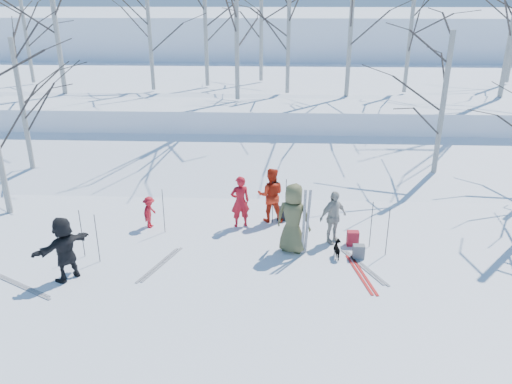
{
  "coord_description": "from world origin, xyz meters",
  "views": [
    {
      "loc": [
        0.59,
        -11.52,
        6.49
      ],
      "look_at": [
        0.0,
        1.5,
        1.3
      ],
      "focal_mm": 35.0,
      "sensor_mm": 36.0,
      "label": 1
    }
  ],
  "objects_px": {
    "backpack_grey": "(359,252)",
    "backpack_dark": "(283,213)",
    "skier_redor_behind": "(271,195)",
    "dog": "(338,250)",
    "skier_olive_center": "(293,218)",
    "skier_red_north": "(240,202)",
    "backpack_red": "(353,238)",
    "skier_grey_west": "(64,249)",
    "skier_red_seated": "(150,212)",
    "skier_cream_east": "(333,217)"
  },
  "relations": [
    {
      "from": "skier_red_seated",
      "to": "skier_grey_west",
      "type": "distance_m",
      "value": 3.25
    },
    {
      "from": "skier_red_seated",
      "to": "backpack_grey",
      "type": "xyz_separation_m",
      "value": [
        5.93,
        -1.62,
        -0.29
      ]
    },
    {
      "from": "skier_grey_west",
      "to": "backpack_red",
      "type": "distance_m",
      "value": 7.49
    },
    {
      "from": "dog",
      "to": "backpack_dark",
      "type": "height_order",
      "value": "dog"
    },
    {
      "from": "skier_olive_center",
      "to": "backpack_grey",
      "type": "distance_m",
      "value": 1.92
    },
    {
      "from": "dog",
      "to": "backpack_grey",
      "type": "distance_m",
      "value": 0.53
    },
    {
      "from": "skier_red_north",
      "to": "backpack_red",
      "type": "relative_size",
      "value": 3.77
    },
    {
      "from": "skier_red_north",
      "to": "backpack_dark",
      "type": "height_order",
      "value": "skier_red_north"
    },
    {
      "from": "skier_olive_center",
      "to": "backpack_dark",
      "type": "bearing_deg",
      "value": -62.64
    },
    {
      "from": "skier_red_north",
      "to": "backpack_red",
      "type": "xyz_separation_m",
      "value": [
        3.2,
        -1.09,
        -0.58
      ]
    },
    {
      "from": "skier_cream_east",
      "to": "skier_grey_west",
      "type": "distance_m",
      "value": 6.99
    },
    {
      "from": "skier_redor_behind",
      "to": "backpack_grey",
      "type": "height_order",
      "value": "skier_redor_behind"
    },
    {
      "from": "skier_olive_center",
      "to": "backpack_dark",
      "type": "xyz_separation_m",
      "value": [
        -0.26,
        2.01,
        -0.76
      ]
    },
    {
      "from": "skier_red_north",
      "to": "skier_cream_east",
      "type": "xyz_separation_m",
      "value": [
        2.64,
        -0.92,
        -0.03
      ]
    },
    {
      "from": "skier_red_seated",
      "to": "skier_olive_center",
      "type": "bearing_deg",
      "value": -94.96
    },
    {
      "from": "skier_redor_behind",
      "to": "backpack_dark",
      "type": "distance_m",
      "value": 0.75
    },
    {
      "from": "skier_olive_center",
      "to": "skier_grey_west",
      "type": "height_order",
      "value": "skier_olive_center"
    },
    {
      "from": "skier_red_north",
      "to": "dog",
      "type": "xyz_separation_m",
      "value": [
        2.72,
        -1.82,
        -0.57
      ]
    },
    {
      "from": "skier_redor_behind",
      "to": "dog",
      "type": "xyz_separation_m",
      "value": [
        1.82,
        -2.24,
        -0.62
      ]
    },
    {
      "from": "dog",
      "to": "skier_redor_behind",
      "type": "bearing_deg",
      "value": -58.48
    },
    {
      "from": "skier_redor_behind",
      "to": "backpack_grey",
      "type": "xyz_separation_m",
      "value": [
        2.35,
        -2.24,
        -0.66
      ]
    },
    {
      "from": "skier_grey_west",
      "to": "backpack_grey",
      "type": "relative_size",
      "value": 4.29
    },
    {
      "from": "skier_redor_behind",
      "to": "skier_cream_east",
      "type": "bearing_deg",
      "value": 142.48
    },
    {
      "from": "dog",
      "to": "backpack_grey",
      "type": "bearing_deg",
      "value": 171.8
    },
    {
      "from": "skier_olive_center",
      "to": "backpack_red",
      "type": "height_order",
      "value": "skier_olive_center"
    },
    {
      "from": "skier_grey_west",
      "to": "dog",
      "type": "xyz_separation_m",
      "value": [
        6.71,
        1.34,
        -0.59
      ]
    },
    {
      "from": "skier_cream_east",
      "to": "dog",
      "type": "distance_m",
      "value": 1.05
    },
    {
      "from": "skier_red_seated",
      "to": "backpack_dark",
      "type": "xyz_separation_m",
      "value": [
        3.94,
        0.73,
        -0.28
      ]
    },
    {
      "from": "skier_redor_behind",
      "to": "skier_grey_west",
      "type": "bearing_deg",
      "value": 36.24
    },
    {
      "from": "skier_olive_center",
      "to": "backpack_dark",
      "type": "height_order",
      "value": "skier_olive_center"
    },
    {
      "from": "backpack_red",
      "to": "skier_redor_behind",
      "type": "bearing_deg",
      "value": 146.55
    },
    {
      "from": "skier_olive_center",
      "to": "backpack_dark",
      "type": "distance_m",
      "value": 2.17
    },
    {
      "from": "skier_olive_center",
      "to": "skier_red_seated",
      "type": "height_order",
      "value": "skier_olive_center"
    },
    {
      "from": "skier_olive_center",
      "to": "skier_redor_behind",
      "type": "height_order",
      "value": "skier_olive_center"
    },
    {
      "from": "backpack_grey",
      "to": "backpack_dark",
      "type": "bearing_deg",
      "value": 130.24
    },
    {
      "from": "backpack_grey",
      "to": "backpack_red",
      "type": "bearing_deg",
      "value": 94.52
    },
    {
      "from": "skier_grey_west",
      "to": "skier_cream_east",
      "type": "bearing_deg",
      "value": 144.28
    },
    {
      "from": "skier_olive_center",
      "to": "skier_cream_east",
      "type": "xyz_separation_m",
      "value": [
        1.12,
        0.57,
        -0.2
      ]
    },
    {
      "from": "dog",
      "to": "backpack_grey",
      "type": "xyz_separation_m",
      "value": [
        0.53,
        -0.0,
        -0.03
      ]
    },
    {
      "from": "skier_cream_east",
      "to": "skier_grey_west",
      "type": "height_order",
      "value": "skier_grey_west"
    },
    {
      "from": "backpack_dark",
      "to": "backpack_red",
      "type": "bearing_deg",
      "value": -40.04
    },
    {
      "from": "skier_grey_west",
      "to": "backpack_red",
      "type": "bearing_deg",
      "value": 141.62
    },
    {
      "from": "backpack_red",
      "to": "backpack_grey",
      "type": "xyz_separation_m",
      "value": [
        0.06,
        -0.73,
        -0.02
      ]
    },
    {
      "from": "skier_red_north",
      "to": "skier_redor_behind",
      "type": "bearing_deg",
      "value": -173.47
    },
    {
      "from": "skier_redor_behind",
      "to": "skier_grey_west",
      "type": "distance_m",
      "value": 6.05
    },
    {
      "from": "skier_cream_east",
      "to": "backpack_dark",
      "type": "xyz_separation_m",
      "value": [
        -1.38,
        1.44,
        -0.56
      ]
    },
    {
      "from": "skier_red_north",
      "to": "skier_red_seated",
      "type": "distance_m",
      "value": 2.7
    },
    {
      "from": "skier_cream_east",
      "to": "backpack_grey",
      "type": "xyz_separation_m",
      "value": [
        0.61,
        -0.91,
        -0.57
      ]
    },
    {
      "from": "skier_grey_west",
      "to": "dog",
      "type": "distance_m",
      "value": 6.86
    },
    {
      "from": "backpack_dark",
      "to": "skier_olive_center",
      "type": "bearing_deg",
      "value": -82.72
    }
  ]
}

